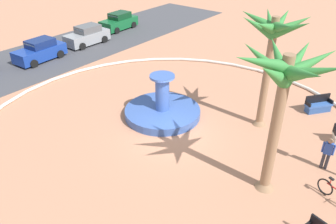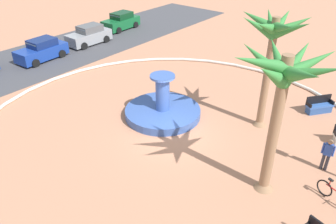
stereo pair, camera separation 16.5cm
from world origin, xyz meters
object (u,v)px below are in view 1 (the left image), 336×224
at_px(bench_north, 318,106).
at_px(parked_car_third, 87,36).
at_px(person_cyclist_helmet, 327,152).
at_px(palm_tree_by_curb, 284,84).
at_px(fountain, 162,110).
at_px(parked_car_rightmost, 119,22).
at_px(palm_tree_near_fountain, 273,38).
at_px(bicycle_red_frame, 336,194).
at_px(parked_car_second, 40,51).

height_order(bench_north, parked_car_third, parked_car_third).
relative_size(bench_north, parked_car_third, 0.39).
xyz_separation_m(bench_north, person_cyclist_helmet, (-5.08, -1.86, 0.55)).
bearing_deg(bench_north, palm_tree_by_curb, -177.92).
xyz_separation_m(fountain, bench_north, (6.06, -6.81, 0.00)).
bearing_deg(palm_tree_by_curb, person_cyclist_helmet, -29.04).
xyz_separation_m(fountain, person_cyclist_helmet, (0.98, -8.67, 0.55)).
bearing_deg(parked_car_rightmost, person_cyclist_helmet, -112.54).
xyz_separation_m(fountain, palm_tree_near_fountain, (2.60, -4.75, 4.56)).
bearing_deg(person_cyclist_helmet, palm_tree_by_curb, 150.96).
bearing_deg(bicycle_red_frame, fountain, 84.83).
distance_m(person_cyclist_helmet, parked_car_third, 22.28).
bearing_deg(palm_tree_near_fountain, parked_car_second, 96.25).
bearing_deg(palm_tree_near_fountain, bench_north, -30.81).
xyz_separation_m(bicycle_red_frame, person_cyclist_helmet, (1.85, 0.97, 0.51)).
relative_size(palm_tree_near_fountain, bench_north, 3.91).
xyz_separation_m(parked_car_third, parked_car_rightmost, (4.97, 1.09, 0.00)).
xyz_separation_m(palm_tree_near_fountain, bicycle_red_frame, (-3.47, -4.90, -4.52)).
height_order(fountain, palm_tree_by_curb, palm_tree_by_curb).
height_order(parked_car_second, parked_car_third, same).
bearing_deg(person_cyclist_helmet, parked_car_second, 90.86).
bearing_deg(person_cyclist_helmet, parked_car_third, 78.27).
bearing_deg(parked_car_second, parked_car_third, 1.53).
relative_size(bench_north, bicycle_red_frame, 0.97).
height_order(bicycle_red_frame, parked_car_third, parked_car_third).
relative_size(palm_tree_near_fountain, parked_car_third, 1.54).
distance_m(bench_north, person_cyclist_helmet, 5.44).
bearing_deg(parked_car_second, bicycle_red_frame, -93.86).
height_order(parked_car_third, parked_car_rightmost, same).
distance_m(palm_tree_by_curb, parked_car_rightmost, 24.97).
bearing_deg(palm_tree_by_curb, parked_car_rightmost, 59.95).
distance_m(palm_tree_near_fountain, palm_tree_by_curb, 5.04).
relative_size(parked_car_second, parked_car_rightmost, 1.01).
height_order(palm_tree_by_curb, bench_north, palm_tree_by_curb).
bearing_deg(bicycle_red_frame, bench_north, 22.25).
xyz_separation_m(bench_north, parked_car_rightmost, (4.43, 21.04, 0.43)).
relative_size(palm_tree_by_curb, parked_car_second, 1.52).
xyz_separation_m(bench_north, bicycle_red_frame, (-6.93, -2.84, 0.04)).
relative_size(person_cyclist_helmet, parked_car_second, 0.39).
relative_size(palm_tree_by_curb, bicycle_red_frame, 3.81).
bearing_deg(parked_car_second, palm_tree_by_curb, -97.12).
bearing_deg(person_cyclist_helmet, bicycle_red_frame, -152.24).
distance_m(person_cyclist_helmet, parked_car_rightmost, 24.80).
height_order(bench_north, person_cyclist_helmet, person_cyclist_helmet).
height_order(person_cyclist_helmet, parked_car_rightmost, parked_car_rightmost).
distance_m(palm_tree_by_curb, bench_north, 9.10).
distance_m(palm_tree_near_fountain, person_cyclist_helmet, 5.84).
bearing_deg(parked_car_rightmost, fountain, -126.38).
height_order(bench_north, bicycle_red_frame, bench_north).
relative_size(bicycle_red_frame, parked_car_rightmost, 0.40).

